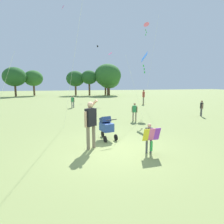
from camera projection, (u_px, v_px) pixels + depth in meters
ground_plane at (113, 149)px, 7.11m from camera, size 120.00×120.00×0.00m
treeline_distant at (83, 77)px, 37.50m from camera, size 22.27×6.92×6.33m
child_with_butterfly_kite at (149, 136)px, 6.59m from camera, size 0.63×0.35×1.07m
person_adult_flyer at (91, 121)px, 7.00m from camera, size 0.56×0.71×1.88m
stroller at (106, 126)px, 8.28m from camera, size 0.68×1.12×1.03m
kite_orange_delta at (144, 59)px, 12.72m from camera, size 2.25×2.24×4.66m
kite_blue_high at (147, 26)px, 18.02m from camera, size 0.70×3.42×8.27m
distant_kites_cluster at (62, 7)px, 23.03m from camera, size 21.31×10.28×11.36m
person_red_shirt at (144, 96)px, 22.14m from camera, size 0.33×0.53×1.72m
person_sitting_far at (135, 110)px, 12.27m from camera, size 0.34×0.27×1.19m
person_couple_left at (202, 107)px, 14.06m from camera, size 0.26×0.36×1.20m
person_kid_running at (73, 101)px, 18.91m from camera, size 0.35×0.27×1.23m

